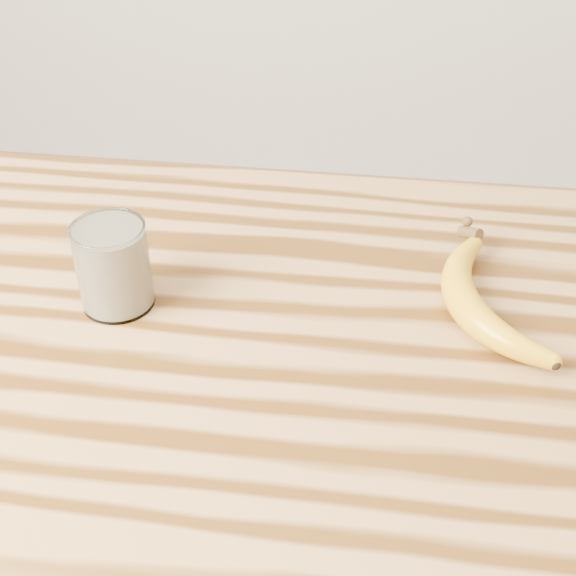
# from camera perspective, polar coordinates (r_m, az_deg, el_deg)

# --- Properties ---
(table) EXTENTS (1.20, 0.80, 0.90)m
(table) POSITION_cam_1_polar(r_m,az_deg,el_deg) (0.91, 5.90, -12.28)
(table) COLOR #A1713F
(table) RESTS_ON ground
(smoothie_glass) EXTENTS (0.08, 0.08, 0.10)m
(smoothie_glass) POSITION_cam_1_polar(r_m,az_deg,el_deg) (0.89, -12.32, 1.55)
(smoothie_glass) COLOR white
(smoothie_glass) RESTS_ON table
(banana) EXTENTS (0.21, 0.33, 0.04)m
(banana) POSITION_cam_1_polar(r_m,az_deg,el_deg) (0.89, 12.34, -1.07)
(banana) COLOR orange
(banana) RESTS_ON table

